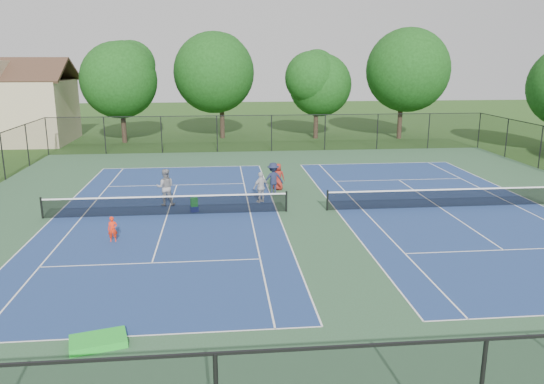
{
  "coord_description": "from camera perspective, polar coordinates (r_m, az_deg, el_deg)",
  "views": [
    {
      "loc": [
        -4.35,
        -25.54,
        7.53
      ],
      "look_at": [
        -1.88,
        -1.0,
        1.3
      ],
      "focal_mm": 35.0,
      "sensor_mm": 36.0,
      "label": 1
    }
  ],
  "objects": [
    {
      "name": "child_player",
      "position": [
        23.35,
        -16.77,
        -3.85
      ],
      "size": [
        0.43,
        0.32,
        1.09
      ],
      "primitive_type": "imported",
      "rotation": [
        0.0,
        0.0,
        0.15
      ],
      "color": "#FE2C10",
      "rests_on": "ground"
    },
    {
      "name": "ground",
      "position": [
        26.98,
        3.76,
        -2.06
      ],
      "size": [
        140.0,
        140.0,
        0.0
      ],
      "primitive_type": "plane",
      "color": "#234716",
      "rests_on": "ground"
    },
    {
      "name": "perimeter_fence",
      "position": [
        26.58,
        3.82,
        1.26
      ],
      "size": [
        36.08,
        36.08,
        3.02
      ],
      "color": "black",
      "rests_on": "ground"
    },
    {
      "name": "ball_hopper",
      "position": [
        26.97,
        -8.38,
        -1.08
      ],
      "size": [
        0.4,
        0.35,
        0.43
      ],
      "primitive_type": "cube",
      "rotation": [
        0.0,
        0.0,
        0.24
      ],
      "color": "green",
      "rests_on": "ball_crate"
    },
    {
      "name": "clapboard_house",
      "position": [
        54.05,
        -26.19,
        8.03
      ],
      "size": [
        10.8,
        8.1,
        7.65
      ],
      "color": "tan",
      "rests_on": "ground"
    },
    {
      "name": "tree_back_d",
      "position": [
        52.5,
        13.91,
        13.01
      ],
      "size": [
        7.8,
        7.8,
        10.37
      ],
      "color": "#2D2116",
      "rests_on": "ground"
    },
    {
      "name": "tree_back_a",
      "position": [
        50.31,
        -16.0,
        11.94
      ],
      "size": [
        6.8,
        6.8,
        9.15
      ],
      "color": "#2D2116",
      "rests_on": "ground"
    },
    {
      "name": "green_tarp",
      "position": [
        15.6,
        -18.19,
        -15.0
      ],
      "size": [
        1.67,
        1.26,
        0.21
      ],
      "primitive_type": "cube",
      "rotation": [
        0.0,
        0.0,
        0.26
      ],
      "color": "green",
      "rests_on": "ground"
    },
    {
      "name": "tree_back_b",
      "position": [
        51.55,
        -5.51,
        13.07
      ],
      "size": [
        7.6,
        7.6,
        10.03
      ],
      "color": "#2D2116",
      "rests_on": "ground"
    },
    {
      "name": "bystander_a",
      "position": [
        28.35,
        -1.19,
        0.51
      ],
      "size": [
        1.05,
        0.86,
        1.67
      ],
      "primitive_type": "imported",
      "rotation": [
        0.0,
        0.0,
        3.69
      ],
      "color": "silver",
      "rests_on": "ground"
    },
    {
      "name": "bystander_c",
      "position": [
        31.08,
        0.65,
        1.65
      ],
      "size": [
        0.87,
        0.66,
        1.58
      ],
      "primitive_type": "imported",
      "rotation": [
        0.0,
        0.0,
        2.91
      ],
      "color": "maroon",
      "rests_on": "ground"
    },
    {
      "name": "court_pad",
      "position": [
        26.98,
        3.76,
        -2.05
      ],
      "size": [
        36.0,
        36.0,
        0.01
      ],
      "primitive_type": "cube",
      "color": "#2E5231",
      "rests_on": "ground"
    },
    {
      "name": "instructor",
      "position": [
        28.32,
        -11.39,
        0.51
      ],
      "size": [
        0.96,
        0.76,
        1.96
      ],
      "primitive_type": "imported",
      "rotation": [
        0.0,
        0.0,
        3.16
      ],
      "color": "gray",
      "rests_on": "ground"
    },
    {
      "name": "tennis_court_right",
      "position": [
        28.92,
        17.58,
        -1.39
      ],
      "size": [
        12.0,
        23.83,
        1.07
      ],
      "color": "navy",
      "rests_on": "ground"
    },
    {
      "name": "bystander_b",
      "position": [
        29.96,
        0.12,
        1.44
      ],
      "size": [
        1.29,
        0.87,
        1.85
      ],
      "primitive_type": "imported",
      "rotation": [
        0.0,
        0.0,
        3.3
      ],
      "color": "#1B223D",
      "rests_on": "ground"
    },
    {
      "name": "tennis_court_left",
      "position": [
        26.73,
        -11.21,
        -2.25
      ],
      "size": [
        12.0,
        23.83,
        1.07
      ],
      "color": "navy",
      "rests_on": "ground"
    },
    {
      "name": "tree_back_c",
      "position": [
        51.44,
        4.83,
        11.84
      ],
      "size": [
        6.0,
        6.0,
        8.4
      ],
      "color": "#2D2116",
      "rests_on": "ground"
    },
    {
      "name": "ball_crate",
      "position": [
        27.07,
        -8.35,
        -1.82
      ],
      "size": [
        0.45,
        0.38,
        0.29
      ],
      "primitive_type": "cube",
      "rotation": [
        0.0,
        0.0,
        0.25
      ],
      "color": "navy",
      "rests_on": "ground"
    }
  ]
}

